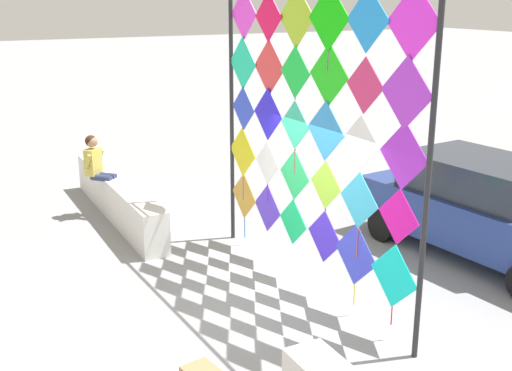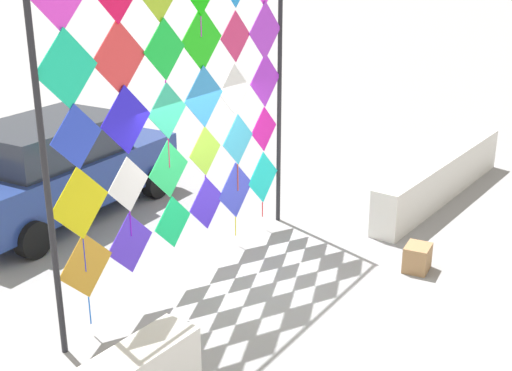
# 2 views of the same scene
# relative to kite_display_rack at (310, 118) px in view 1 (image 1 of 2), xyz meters

# --- Properties ---
(ground) EXTENTS (120.00, 120.00, 0.00)m
(ground) POSITION_rel_kite_display_rack_xyz_m (0.30, -1.19, -2.59)
(ground) COLOR gray
(plaza_ledge_left) EXTENTS (4.74, 0.46, 0.79)m
(plaza_ledge_left) POSITION_rel_kite_display_rack_xyz_m (-4.37, -1.67, -2.19)
(plaza_ledge_left) COLOR silver
(plaza_ledge_left) RESTS_ON ground
(kite_display_rack) EXTENTS (4.75, 0.31, 4.50)m
(kite_display_rack) POSITION_rel_kite_display_rack_xyz_m (0.00, 0.00, 0.00)
(kite_display_rack) COLOR #232328
(kite_display_rack) RESTS_ON ground
(seated_vendor) EXTENTS (0.77, 0.76, 1.64)m
(seated_vendor) POSITION_rel_kite_display_rack_xyz_m (-4.63, -1.93, -1.61)
(seated_vendor) COLOR navy
(seated_vendor) RESTS_ON ground
(parked_car) EXTENTS (4.46, 2.42, 1.67)m
(parked_car) POSITION_rel_kite_display_rack_xyz_m (0.32, 3.29, -1.74)
(parked_car) COLOR navy
(parked_car) RESTS_ON ground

